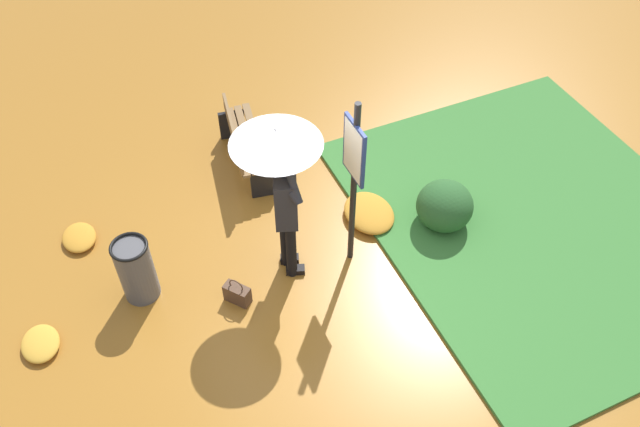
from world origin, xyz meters
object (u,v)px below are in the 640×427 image
(handbag, at_px, (237,294))
(park_bench, at_px, (244,143))
(info_sign_post, at_px, (354,169))
(person_with_umbrella, at_px, (280,168))
(trash_bin, at_px, (136,270))

(handbag, relative_size, park_bench, 0.26)
(info_sign_post, xyz_separation_m, handbag, (-0.06, 1.44, -1.32))
(handbag, distance_m, park_bench, 2.27)
(person_with_umbrella, height_order, park_bench, person_with_umbrella)
(person_with_umbrella, bearing_deg, trash_bin, 80.54)
(park_bench, height_order, trash_bin, trash_bin)
(person_with_umbrella, height_order, info_sign_post, info_sign_post)
(park_bench, bearing_deg, handbag, 157.81)
(info_sign_post, distance_m, park_bench, 2.36)
(handbag, height_order, trash_bin, trash_bin)
(info_sign_post, xyz_separation_m, park_bench, (2.03, 0.59, -1.04))
(info_sign_post, distance_m, trash_bin, 2.65)
(person_with_umbrella, relative_size, info_sign_post, 0.89)
(person_with_umbrella, xyz_separation_m, park_bench, (1.81, -0.15, -1.15))
(person_with_umbrella, distance_m, handbag, 1.61)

